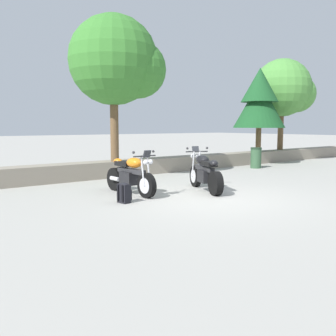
# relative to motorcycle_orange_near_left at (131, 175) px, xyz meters

# --- Properties ---
(ground_plane) EXTENTS (120.00, 120.00, 0.00)m
(ground_plane) POSITION_rel_motorcycle_orange_near_left_xyz_m (1.30, -1.57, -0.49)
(ground_plane) COLOR #A3A099
(stone_wall) EXTENTS (36.00, 0.80, 0.55)m
(stone_wall) POSITION_rel_motorcycle_orange_near_left_xyz_m (1.30, 3.23, -0.21)
(stone_wall) COLOR gray
(stone_wall) RESTS_ON ground
(motorcycle_orange_near_left) EXTENTS (0.67, 2.07, 1.18)m
(motorcycle_orange_near_left) POSITION_rel_motorcycle_orange_near_left_xyz_m (0.00, 0.00, 0.00)
(motorcycle_orange_near_left) COLOR black
(motorcycle_orange_near_left) RESTS_ON ground
(motorcycle_black_centre) EXTENTS (0.99, 1.98, 1.18)m
(motorcycle_black_centre) POSITION_rel_motorcycle_orange_near_left_xyz_m (1.88, -0.79, 0.00)
(motorcycle_black_centre) COLOR black
(motorcycle_black_centre) RESTS_ON ground
(rider_backpack) EXTENTS (0.29, 0.32, 0.47)m
(rider_backpack) POSITION_rel_motorcycle_orange_near_left_xyz_m (-0.70, -0.86, -0.24)
(rider_backpack) COLOR black
(rider_backpack) RESTS_ON ground
(leafy_tree_far_left) EXTENTS (3.11, 2.96, 4.86)m
(leafy_tree_far_left) POSITION_rel_motorcycle_orange_near_left_xyz_m (1.35, 2.90, 3.37)
(leafy_tree_far_left) COLOR brown
(leafy_tree_far_left) RESTS_ON stone_wall
(pine_tree_mid_left) EXTENTS (2.36, 2.36, 3.83)m
(pine_tree_mid_left) POSITION_rel_motorcycle_orange_near_left_xyz_m (8.74, 2.98, 2.48)
(pine_tree_mid_left) COLOR brown
(pine_tree_mid_left) RESTS_ON stone_wall
(leafy_tree_mid_right) EXTENTS (3.00, 2.86, 4.52)m
(leafy_tree_mid_right) POSITION_rel_motorcycle_orange_near_left_xyz_m (11.10, 3.30, 3.09)
(leafy_tree_mid_right) COLOR brown
(leafy_tree_mid_right) RESTS_ON stone_wall
(trash_bin) EXTENTS (0.46, 0.46, 0.86)m
(trash_bin) POSITION_rel_motorcycle_orange_near_left_xyz_m (7.27, 1.88, -0.05)
(trash_bin) COLOR #335638
(trash_bin) RESTS_ON ground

